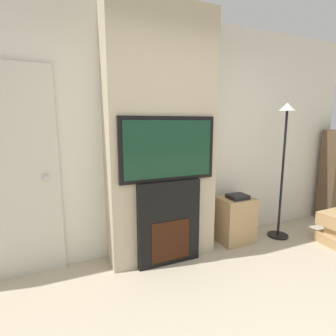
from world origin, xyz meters
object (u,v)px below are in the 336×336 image
(media_stand, at_px, (235,219))
(bookshelf, at_px, (336,175))
(fireplace, at_px, (168,222))
(floor_lamp, at_px, (284,153))
(television, at_px, (168,149))

(media_stand, relative_size, bookshelf, 0.45)
(fireplace, relative_size, floor_lamp, 0.52)
(bookshelf, bearing_deg, fireplace, -176.66)
(bookshelf, bearing_deg, television, -176.62)
(fireplace, relative_size, bookshelf, 0.65)
(television, xyz_separation_m, floor_lamp, (1.63, 0.01, -0.12))
(media_stand, bearing_deg, fireplace, -172.58)
(floor_lamp, relative_size, media_stand, 2.79)
(television, bearing_deg, media_stand, 7.54)
(floor_lamp, bearing_deg, television, -179.69)
(television, height_order, media_stand, television)
(television, xyz_separation_m, media_stand, (0.99, 0.13, -0.95))
(floor_lamp, xyz_separation_m, bookshelf, (1.31, 0.16, -0.42))
(fireplace, xyz_separation_m, bookshelf, (2.94, 0.17, 0.25))
(floor_lamp, relative_size, bookshelf, 1.25)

